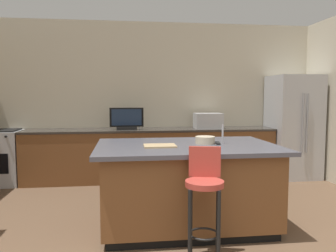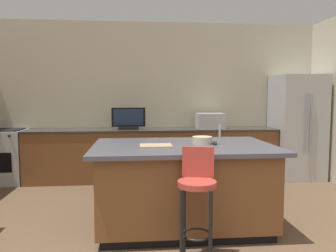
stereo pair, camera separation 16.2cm
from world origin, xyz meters
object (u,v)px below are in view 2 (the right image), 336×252
(tv_monitor, at_px, (129,119))
(cutting_board, at_px, (156,146))
(kitchen_island, at_px, (183,185))
(range_oven, at_px, (2,156))
(microwave, at_px, (210,121))
(fruit_bowl, at_px, (202,140))
(bar_stool_center, at_px, (197,194))
(tv_remote, at_px, (215,143))
(refrigerator, at_px, (297,127))

(tv_monitor, bearing_deg, cutting_board, -81.36)
(kitchen_island, bearing_deg, range_oven, 142.11)
(range_oven, distance_m, microwave, 3.62)
(kitchen_island, xyz_separation_m, fruit_bowl, (0.23, 0.06, 0.50))
(bar_stool_center, height_order, tv_remote, bar_stool_center)
(range_oven, relative_size, fruit_bowl, 4.12)
(kitchen_island, distance_m, refrigerator, 3.17)
(fruit_bowl, bearing_deg, kitchen_island, -166.08)
(tv_remote, bearing_deg, refrigerator, 56.81)
(refrigerator, distance_m, tv_remote, 2.88)
(tv_monitor, height_order, tv_remote, tv_monitor)
(cutting_board, bearing_deg, range_oven, 137.30)
(range_oven, bearing_deg, tv_remote, -34.51)
(refrigerator, bearing_deg, microwave, 176.72)
(refrigerator, height_order, tv_monitor, refrigerator)
(fruit_bowl, bearing_deg, cutting_board, -162.58)
(kitchen_island, height_order, refrigerator, refrigerator)
(kitchen_island, xyz_separation_m, refrigerator, (2.35, 2.08, 0.45))
(tv_remote, bearing_deg, cutting_board, -159.50)
(tv_monitor, xyz_separation_m, cutting_board, (0.34, -2.23, -0.13))
(bar_stool_center, distance_m, tv_remote, 0.96)
(kitchen_island, distance_m, microwave, 2.38)
(kitchen_island, relative_size, microwave, 4.17)
(kitchen_island, bearing_deg, microwave, 69.95)
(bar_stool_center, xyz_separation_m, fruit_bowl, (0.22, 0.89, 0.36))
(range_oven, bearing_deg, microwave, 0.02)
(bar_stool_center, distance_m, fruit_bowl, 0.98)
(tv_remote, distance_m, cutting_board, 0.69)
(range_oven, xyz_separation_m, microwave, (3.58, 0.00, 0.58))
(fruit_bowl, bearing_deg, bar_stool_center, -103.82)
(tv_monitor, xyz_separation_m, fruit_bowl, (0.88, -2.06, -0.10))
(refrigerator, relative_size, tv_monitor, 3.20)
(refrigerator, height_order, microwave, refrigerator)
(fruit_bowl, relative_size, tv_remote, 1.32)
(tv_monitor, relative_size, tv_remote, 3.39)
(kitchen_island, relative_size, range_oven, 2.17)
(tv_remote, bearing_deg, tv_monitor, 126.28)
(kitchen_island, bearing_deg, bar_stool_center, -89.46)
(refrigerator, bearing_deg, bar_stool_center, -128.88)
(kitchen_island, relative_size, bar_stool_center, 1.97)
(refrigerator, xyz_separation_m, tv_remote, (-1.99, -2.07, 0.02))
(kitchen_island, bearing_deg, fruit_bowl, 13.92)
(refrigerator, bearing_deg, kitchen_island, -138.54)
(microwave, xyz_separation_m, fruit_bowl, (-0.57, -2.11, -0.06))
(kitchen_island, relative_size, tv_monitor, 3.48)
(kitchen_island, xyz_separation_m, bar_stool_center, (0.01, -0.83, 0.14))
(range_oven, distance_m, cutting_board, 3.40)
(bar_stool_center, height_order, fruit_bowl, bar_stool_center)
(bar_stool_center, height_order, cutting_board, bar_stool_center)
(refrigerator, bearing_deg, tv_monitor, 179.28)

